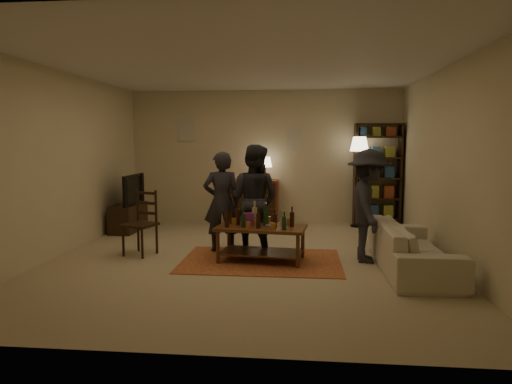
# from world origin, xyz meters

# --- Properties ---
(floor) EXTENTS (6.00, 6.00, 0.00)m
(floor) POSITION_xyz_m (0.00, 0.00, 0.00)
(floor) COLOR #C6B793
(floor) RESTS_ON ground
(room_shell) EXTENTS (6.00, 6.00, 6.00)m
(room_shell) POSITION_xyz_m (-0.65, 2.98, 1.81)
(room_shell) COLOR beige
(room_shell) RESTS_ON ground
(rug) EXTENTS (2.20, 1.50, 0.01)m
(rug) POSITION_xyz_m (0.22, -0.14, 0.01)
(rug) COLOR maroon
(rug) RESTS_ON ground
(coffee_table) EXTENTS (1.29, 0.80, 0.84)m
(coffee_table) POSITION_xyz_m (0.21, -0.14, 0.43)
(coffee_table) COLOR brown
(coffee_table) RESTS_ON ground
(dining_chair) EXTENTS (0.53, 0.53, 0.97)m
(dining_chair) POSITION_xyz_m (-1.57, 0.10, 0.51)
(dining_chair) COLOR black
(dining_chair) RESTS_ON ground
(tv_stand) EXTENTS (0.40, 1.00, 1.06)m
(tv_stand) POSITION_xyz_m (-2.44, 1.80, 0.38)
(tv_stand) COLOR black
(tv_stand) RESTS_ON ground
(dresser) EXTENTS (1.00, 0.50, 1.36)m
(dresser) POSITION_xyz_m (-0.19, 2.71, 0.48)
(dresser) COLOR brown
(dresser) RESTS_ON ground
(bookshelf) EXTENTS (0.90, 0.34, 2.02)m
(bookshelf) POSITION_xyz_m (2.25, 2.78, 1.03)
(bookshelf) COLOR black
(bookshelf) RESTS_ON ground
(floor_lamp) EXTENTS (0.36, 0.36, 1.76)m
(floor_lamp) POSITION_xyz_m (1.87, 2.65, 1.49)
(floor_lamp) COLOR black
(floor_lamp) RESTS_ON ground
(sofa) EXTENTS (0.81, 2.08, 0.61)m
(sofa) POSITION_xyz_m (2.20, -0.40, 0.30)
(sofa) COLOR beige
(sofa) RESTS_ON ground
(person_left) EXTENTS (0.62, 0.48, 1.52)m
(person_left) POSITION_xyz_m (-0.43, 0.38, 0.76)
(person_left) COLOR #26252C
(person_left) RESTS_ON ground
(person_right) EXTENTS (0.95, 0.85, 1.62)m
(person_right) POSITION_xyz_m (0.06, 0.34, 0.81)
(person_right) COLOR #282930
(person_right) RESTS_ON ground
(person_by_sofa) EXTENTS (0.62, 1.03, 1.57)m
(person_by_sofa) POSITION_xyz_m (1.69, 0.01, 0.78)
(person_by_sofa) COLOR #282930
(person_by_sofa) RESTS_ON ground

